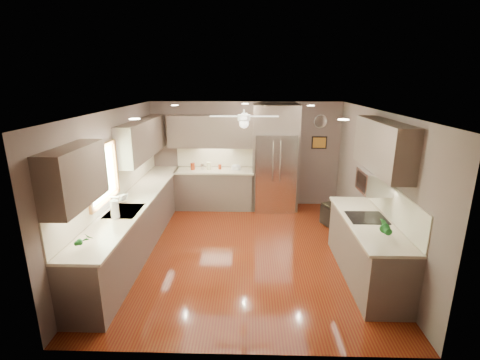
{
  "coord_description": "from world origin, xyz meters",
  "views": [
    {
      "loc": [
        0.1,
        -5.72,
        2.99
      ],
      "look_at": [
        -0.08,
        0.6,
        1.16
      ],
      "focal_mm": 26.0,
      "sensor_mm": 36.0,
      "label": 1
    }
  ],
  "objects_px": {
    "canister_c": "(209,166)",
    "potted_plant_left": "(85,240)",
    "microwave": "(375,182)",
    "canister_b": "(202,167)",
    "potted_plant_right": "(385,227)",
    "stool": "(332,214)",
    "paper_towel": "(115,210)",
    "soap_bottle": "(123,197)",
    "bowl": "(236,169)",
    "refrigerator": "(275,160)",
    "canister_d": "(220,167)",
    "canister_a": "(193,166)"
  },
  "relations": [
    {
      "from": "bowl",
      "to": "canister_d",
      "type": "bearing_deg",
      "value": 169.34
    },
    {
      "from": "paper_towel",
      "to": "microwave",
      "type": "bearing_deg",
      "value": 3.81
    },
    {
      "from": "microwave",
      "to": "potted_plant_left",
      "type": "bearing_deg",
      "value": -161.88
    },
    {
      "from": "potted_plant_right",
      "to": "microwave",
      "type": "xyz_separation_m",
      "value": [
        0.11,
        0.86,
        0.38
      ]
    },
    {
      "from": "potted_plant_left",
      "to": "microwave",
      "type": "bearing_deg",
      "value": 18.12
    },
    {
      "from": "canister_d",
      "to": "refrigerator",
      "type": "bearing_deg",
      "value": -3.88
    },
    {
      "from": "potted_plant_left",
      "to": "refrigerator",
      "type": "xyz_separation_m",
      "value": [
        2.64,
        4.0,
        0.11
      ]
    },
    {
      "from": "canister_c",
      "to": "microwave",
      "type": "relative_size",
      "value": 0.33
    },
    {
      "from": "potted_plant_right",
      "to": "stool",
      "type": "relative_size",
      "value": 0.66
    },
    {
      "from": "bowl",
      "to": "stool",
      "type": "bearing_deg",
      "value": -25.34
    },
    {
      "from": "potted_plant_left",
      "to": "bowl",
      "type": "xyz_separation_m",
      "value": [
        1.72,
        4.02,
        -0.11
      ]
    },
    {
      "from": "canister_c",
      "to": "paper_towel",
      "type": "distance_m",
      "value": 3.21
    },
    {
      "from": "canister_c",
      "to": "refrigerator",
      "type": "bearing_deg",
      "value": -1.68
    },
    {
      "from": "potted_plant_right",
      "to": "paper_towel",
      "type": "xyz_separation_m",
      "value": [
        -3.86,
        0.59,
        -0.02
      ]
    },
    {
      "from": "canister_b",
      "to": "potted_plant_right",
      "type": "bearing_deg",
      "value": -51.09
    },
    {
      "from": "microwave",
      "to": "stool",
      "type": "relative_size",
      "value": 1.17
    },
    {
      "from": "canister_c",
      "to": "canister_d",
      "type": "xyz_separation_m",
      "value": [
        0.25,
        0.04,
        -0.03
      ]
    },
    {
      "from": "soap_bottle",
      "to": "potted_plant_right",
      "type": "relative_size",
      "value": 0.62
    },
    {
      "from": "canister_d",
      "to": "bowl",
      "type": "distance_m",
      "value": 0.4
    },
    {
      "from": "canister_c",
      "to": "microwave",
      "type": "distance_m",
      "value": 4.01
    },
    {
      "from": "soap_bottle",
      "to": "microwave",
      "type": "relative_size",
      "value": 0.35
    },
    {
      "from": "canister_c",
      "to": "stool",
      "type": "height_order",
      "value": "canister_c"
    },
    {
      "from": "paper_towel",
      "to": "refrigerator",
      "type": "bearing_deg",
      "value": 48.29
    },
    {
      "from": "canister_a",
      "to": "bowl",
      "type": "distance_m",
      "value": 1.03
    },
    {
      "from": "soap_bottle",
      "to": "stool",
      "type": "xyz_separation_m",
      "value": [
        3.94,
        1.3,
        -0.8
      ]
    },
    {
      "from": "canister_c",
      "to": "paper_towel",
      "type": "bearing_deg",
      "value": -109.9
    },
    {
      "from": "potted_plant_left",
      "to": "paper_towel",
      "type": "xyz_separation_m",
      "value": [
        -0.01,
        1.03,
        0.01
      ]
    },
    {
      "from": "microwave",
      "to": "stool",
      "type": "height_order",
      "value": "microwave"
    },
    {
      "from": "soap_bottle",
      "to": "bowl",
      "type": "xyz_separation_m",
      "value": [
        1.87,
        2.28,
        -0.07
      ]
    },
    {
      "from": "canister_c",
      "to": "stool",
      "type": "bearing_deg",
      "value": -20.43
    },
    {
      "from": "bowl",
      "to": "refrigerator",
      "type": "distance_m",
      "value": 0.94
    },
    {
      "from": "canister_a",
      "to": "canister_b",
      "type": "height_order",
      "value": "canister_a"
    },
    {
      "from": "potted_plant_left",
      "to": "bowl",
      "type": "distance_m",
      "value": 4.37
    },
    {
      "from": "canister_b",
      "to": "canister_d",
      "type": "bearing_deg",
      "value": 4.68
    },
    {
      "from": "potted_plant_left",
      "to": "potted_plant_right",
      "type": "relative_size",
      "value": 0.86
    },
    {
      "from": "microwave",
      "to": "canister_d",
      "type": "bearing_deg",
      "value": 133.22
    },
    {
      "from": "canister_b",
      "to": "potted_plant_right",
      "type": "distance_m",
      "value": 4.65
    },
    {
      "from": "potted_plant_left",
      "to": "paper_towel",
      "type": "height_order",
      "value": "paper_towel"
    },
    {
      "from": "soap_bottle",
      "to": "potted_plant_left",
      "type": "bearing_deg",
      "value": -85.13
    },
    {
      "from": "canister_d",
      "to": "potted_plant_right",
      "type": "distance_m",
      "value": 4.44
    },
    {
      "from": "paper_towel",
      "to": "canister_a",
      "type": "bearing_deg",
      "value": 76.68
    },
    {
      "from": "stool",
      "to": "canister_b",
      "type": "bearing_deg",
      "value": 160.42
    },
    {
      "from": "potted_plant_left",
      "to": "stool",
      "type": "xyz_separation_m",
      "value": [
        3.79,
        3.04,
        -0.84
      ]
    },
    {
      "from": "canister_c",
      "to": "potted_plant_left",
      "type": "xyz_separation_m",
      "value": [
        -1.08,
        -4.05,
        0.05
      ]
    },
    {
      "from": "bowl",
      "to": "microwave",
      "type": "height_order",
      "value": "microwave"
    },
    {
      "from": "canister_c",
      "to": "canister_d",
      "type": "distance_m",
      "value": 0.26
    },
    {
      "from": "canister_a",
      "to": "canister_d",
      "type": "relative_size",
      "value": 1.45
    },
    {
      "from": "potted_plant_right",
      "to": "microwave",
      "type": "bearing_deg",
      "value": 82.37
    },
    {
      "from": "canister_b",
      "to": "soap_bottle",
      "type": "relative_size",
      "value": 0.69
    },
    {
      "from": "canister_c",
      "to": "potted_plant_left",
      "type": "bearing_deg",
      "value": -104.92
    }
  ]
}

